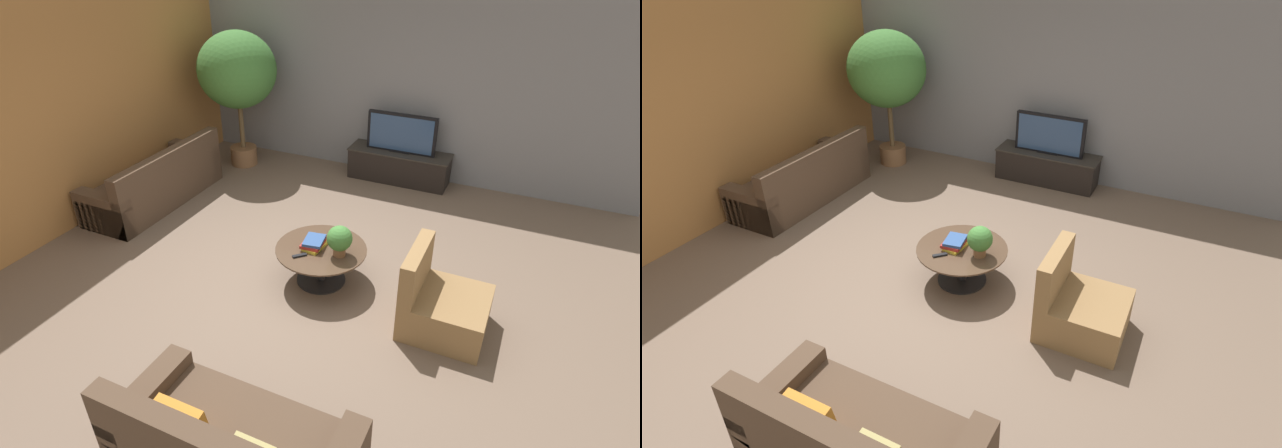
{
  "view_description": "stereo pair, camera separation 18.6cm",
  "coord_description": "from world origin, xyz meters",
  "views": [
    {
      "loc": [
        2.2,
        -4.13,
        3.44
      ],
      "look_at": [
        0.14,
        0.32,
        0.55
      ],
      "focal_mm": 28.0,
      "sensor_mm": 36.0,
      "label": 1
    },
    {
      "loc": [
        2.36,
        -4.05,
        3.44
      ],
      "look_at": [
        0.14,
        0.32,
        0.55
      ],
      "focal_mm": 28.0,
      "sensor_mm": 36.0,
      "label": 2
    }
  ],
  "objects": [
    {
      "name": "armchair_wicker",
      "position": [
        1.67,
        -0.18,
        0.27
      ],
      "size": [
        0.8,
        0.76,
        0.86
      ],
      "rotation": [
        0.0,
        0.0,
        1.57
      ],
      "color": "olive",
      "rests_on": "ground"
    },
    {
      "name": "coffee_table",
      "position": [
        0.29,
        0.03,
        0.3
      ],
      "size": [
        1.01,
        1.01,
        0.43
      ],
      "color": "black",
      "rests_on": "ground"
    },
    {
      "name": "book_stack",
      "position": [
        0.21,
        0.02,
        0.48
      ],
      "size": [
        0.25,
        0.32,
        0.1
      ],
      "color": "gold",
      "rests_on": "coffee_table"
    },
    {
      "name": "couch_by_wall",
      "position": [
        -2.66,
        0.77,
        0.28
      ],
      "size": [
        0.84,
        2.12,
        0.84
      ],
      "rotation": [
        0.0,
        0.0,
        -1.57
      ],
      "color": "#4C3828",
      "rests_on": "ground"
    },
    {
      "name": "couch_near_entry",
      "position": [
        0.71,
        -2.38,
        0.28
      ],
      "size": [
        1.74,
        0.84,
        0.84
      ],
      "rotation": [
        0.0,
        0.0,
        3.14
      ],
      "color": "#4C3828",
      "rests_on": "ground"
    },
    {
      "name": "potted_plant_tabletop",
      "position": [
        0.52,
        -0.01,
        0.63
      ],
      "size": [
        0.28,
        0.28,
        0.35
      ],
      "color": "brown",
      "rests_on": "coffee_table"
    },
    {
      "name": "back_wall_stone",
      "position": [
        0.0,
        3.26,
        1.5
      ],
      "size": [
        7.4,
        0.12,
        3.0
      ],
      "primitive_type": "cube",
      "color": "slate",
      "rests_on": "ground"
    },
    {
      "name": "remote_black",
      "position": [
        0.15,
        -0.21,
        0.44
      ],
      "size": [
        0.14,
        0.14,
        0.02
      ],
      "primitive_type": "cube",
      "rotation": [
        0.0,
        0.0,
        -0.79
      ],
      "color": "black",
      "rests_on": "coffee_table"
    },
    {
      "name": "media_console",
      "position": [
        0.3,
        2.94,
        0.25
      ],
      "size": [
        1.58,
        0.5,
        0.49
      ],
      "color": "black",
      "rests_on": "ground"
    },
    {
      "name": "ground_plane",
      "position": [
        0.0,
        0.0,
        0.0
      ],
      "size": [
        24.0,
        24.0,
        0.0
      ],
      "primitive_type": "plane",
      "color": "brown"
    },
    {
      "name": "television",
      "position": [
        0.3,
        2.94,
        0.78
      ],
      "size": [
        1.07,
        0.13,
        0.59
      ],
      "color": "black",
      "rests_on": "media_console"
    },
    {
      "name": "potted_palm_tall",
      "position": [
        -2.27,
        2.47,
        1.52
      ],
      "size": [
        1.24,
        1.24,
        2.16
      ],
      "color": "brown",
      "rests_on": "ground"
    },
    {
      "name": "side_wall_left",
      "position": [
        -3.26,
        0.2,
        1.5
      ],
      "size": [
        0.12,
        7.4,
        3.0
      ],
      "primitive_type": "cube",
      "color": "#B2753D",
      "rests_on": "ground"
    }
  ]
}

